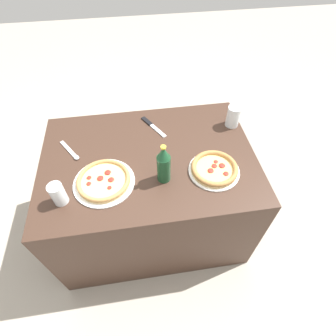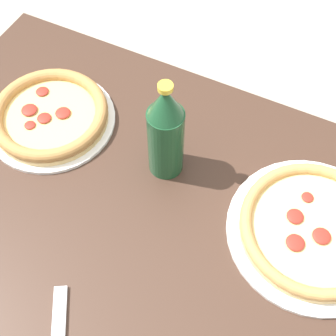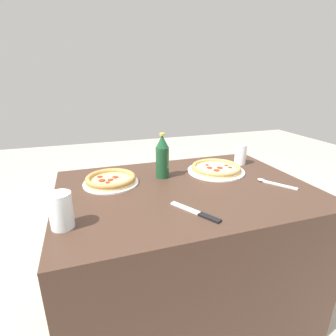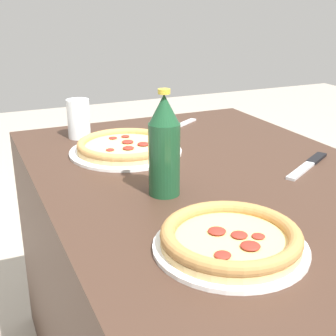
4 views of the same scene
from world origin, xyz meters
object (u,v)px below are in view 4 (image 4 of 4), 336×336
at_px(pizza_veggie, 126,147).
at_px(glass_lemonade, 79,120).
at_px(beer_bottle, 164,146).
at_px(knife, 309,164).
at_px(spoon, 176,126).
at_px(pizza_salami, 231,239).

xyz_separation_m(pizza_veggie, glass_lemonade, (0.20, 0.08, 0.04)).
bearing_deg(beer_bottle, glass_lemonade, 7.08).
bearing_deg(beer_bottle, knife, -88.19).
distance_m(pizza_veggie, knife, 0.49).
bearing_deg(pizza_veggie, beer_bottle, 176.88).
relative_size(beer_bottle, spoon, 1.35).
height_order(pizza_salami, beer_bottle, beer_bottle).
height_order(beer_bottle, knife, beer_bottle).
bearing_deg(knife, pizza_veggie, 53.62).
height_order(glass_lemonade, knife, glass_lemonade).
bearing_deg(pizza_salami, spoon, -18.31).
distance_m(pizza_salami, spoon, 0.79).
xyz_separation_m(glass_lemonade, knife, (-0.49, -0.47, -0.05)).
relative_size(pizza_salami, beer_bottle, 1.16).
bearing_deg(spoon, knife, -161.74).
height_order(pizza_veggie, knife, pizza_veggie).
xyz_separation_m(pizza_salami, spoon, (0.75, -0.25, -0.02)).
relative_size(beer_bottle, knife, 1.11).
relative_size(pizza_veggie, knife, 1.48).
height_order(glass_lemonade, beer_bottle, beer_bottle).
height_order(pizza_veggie, spoon, pizza_veggie).
xyz_separation_m(pizza_veggie, pizza_salami, (-0.57, 0.01, 0.00)).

